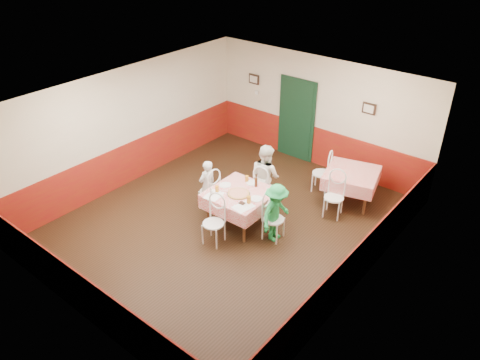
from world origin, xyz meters
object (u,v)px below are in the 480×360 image
Objects in this scene: glass_c at (247,179)px; diner_right at (276,213)px; chair_right at (274,219)px; chair_second_a at (321,173)px; diner_left at (207,185)px; diner_far at (265,176)px; glass_a at (217,189)px; main_table at (240,208)px; chair_left at (209,191)px; chair_far at (264,188)px; chair_near at (213,224)px; glass_b at (249,200)px; pizza at (239,193)px; chair_second_b at (334,198)px; second_table at (350,187)px; beer_bottle at (256,182)px; wallet at (242,203)px.

diner_right reaches higher than glass_c.
chair_right is 1.00× the size of chair_second_a.
diner_far is (0.88, 0.92, 0.15)m from diner_left.
main_table is at bearing 36.97° from glass_a.
chair_left is 1.76m from diner_right.
chair_far is 1.70m from chair_near.
glass_a is 0.91× the size of glass_b.
chair_near is 0.84m from glass_b.
pizza is 0.39m from glass_b.
main_table is at bearing 88.97° from diner_right.
chair_right and chair_second_b have the same top height.
glass_c is at bearing -130.69° from second_table.
beer_bottle is 0.54m from diner_far.
second_table is 2.66m from glass_b.
chair_far is at bearing 45.61° from diner_right.
second_table is 2.28m from diner_right.
chair_near is at bearing 132.34° from diner_right.
second_table is 3.17m from chair_left.
chair_second_a is at bearing 81.31° from wallet.
chair_far is 1.00× the size of chair_second_b.
diner_far is (0.83, 0.92, 0.29)m from chair_left.
diner_far is at bearing 144.94° from chair_left.
beer_bottle reaches higher than glass_b.
diner_right is (1.75, 0.03, 0.18)m from chair_left.
glass_b is at bearing -27.50° from main_table.
chair_left is 1.00× the size of chair_near.
diner_right reaches higher than chair_right.
second_table is at bearing 54.93° from glass_a.
chair_far and chair_second_a have the same top height.
glass_c is 0.87m from wallet.
beer_bottle is at bearing 54.03° from glass_a.
diner_far is at bearing 43.97° from diner_right.
chair_second_b is at bearing 59.31° from glass_b.
glass_c is at bearing 66.81° from diner_right.
diner_left reaches higher than chair_second_a.
diner_left reaches higher than main_table.
main_table is 0.93m from diner_left.
glass_b is 0.15m from wallet.
chair_near and chair_second_b have the same top height.
second_table is at bearing 67.70° from glass_b.
glass_c is at bearing 87.40° from chair_near.
chair_right is 1.20m from chair_near.
wallet is at bearing 52.21° from chair_near.
glass_a is 0.09× the size of diner_far.
chair_left is 2.69m from chair_second_a.
beer_bottle reaches higher than second_table.
glass_c is at bearing 59.84° from chair_right.
chair_far is 0.64m from beer_bottle.
glass_a is at bearing 86.36° from diner_far.
glass_a is (-1.01, -2.51, 0.38)m from chair_second_a.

